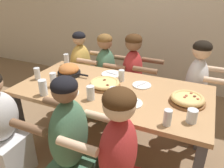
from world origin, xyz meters
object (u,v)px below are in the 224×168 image
object	(u,v)px
pizza_board_main	(187,99)
diner_near_center	(71,152)
drinking_glass_a	(66,59)
drinking_glass_i	(114,94)
empty_plate_a	(142,85)
drinking_glass_g	(54,81)
drinking_glass_d	(91,94)
drinking_glass_e	(167,119)
empty_plate_c	(67,93)
drinking_glass_f	(121,76)
pizza_board_second	(105,84)
diner_far_center	(132,82)
drinking_glass_b	(37,74)
diner_near_midright	(118,167)
skillet_bowl	(69,70)
diner_far_right	(194,94)
drinking_glass_h	(192,116)
diner_near_left	(3,132)
diner_far_midleft	(106,79)
empty_plate_b	(131,103)
diner_far_left	(82,75)
empty_plate_d	(111,74)
drinking_glass_c	(43,88)

from	to	relation	value
pizza_board_main	diner_near_center	size ratio (longest dim) A/B	0.26
drinking_glass_a	drinking_glass_i	bearing A→B (deg)	-32.86
empty_plate_a	drinking_glass_g	size ratio (longest dim) A/B	1.29
drinking_glass_d	drinking_glass_e	world-z (taller)	drinking_glass_d
drinking_glass_d	drinking_glass_g	size ratio (longest dim) A/B	0.89
empty_plate_c	drinking_glass_f	world-z (taller)	drinking_glass_f
pizza_board_second	drinking_glass_a	xyz separation A→B (m)	(-0.70, 0.36, 0.04)
pizza_board_main	empty_plate_a	xyz separation A→B (m)	(-0.45, 0.16, -0.03)
diner_far_center	empty_plate_a	bearing A→B (deg)	27.92
empty_plate_a	drinking_glass_b	bearing A→B (deg)	-164.32
drinking_glass_e	diner_near_midright	distance (m)	0.49
drinking_glass_e	drinking_glass_f	bearing A→B (deg)	135.63
drinking_glass_f	drinking_glass_i	world-z (taller)	same
skillet_bowl	drinking_glass_f	xyz separation A→B (m)	(0.58, 0.09, -0.00)
empty_plate_c	drinking_glass_g	bearing A→B (deg)	161.43
diner_far_center	diner_far_right	distance (m)	0.76
empty_plate_c	drinking_glass_h	xyz separation A→B (m)	(1.10, -0.00, 0.05)
drinking_glass_a	diner_near_left	world-z (taller)	diner_near_left
drinking_glass_b	diner_far_midleft	size ratio (longest dim) A/B	0.11
pizza_board_main	drinking_glass_d	xyz separation A→B (m)	(-0.78, -0.28, 0.02)
pizza_board_main	diner_near_left	size ratio (longest dim) A/B	0.29
drinking_glass_h	empty_plate_c	bearing A→B (deg)	179.89
drinking_glass_d	drinking_glass_i	xyz separation A→B (m)	(0.19, 0.07, 0.00)
pizza_board_main	empty_plate_b	world-z (taller)	pizza_board_main
empty_plate_a	diner_far_left	xyz separation A→B (m)	(-1.02, 0.51, -0.27)
diner_near_center	drinking_glass_f	bearing A→B (deg)	-3.59
empty_plate_d	diner_near_midright	size ratio (longest dim) A/B	0.19
drinking_glass_f	diner_far_midleft	distance (m)	0.71
diner_far_midleft	diner_far_right	world-z (taller)	diner_far_right
empty_plate_b	drinking_glass_b	size ratio (longest dim) A/B	1.53
drinking_glass_d	drinking_glass_h	xyz separation A→B (m)	(0.84, 0.01, -0.01)
empty_plate_a	diner_far_center	size ratio (longest dim) A/B	0.16
diner_near_center	diner_far_right	distance (m)	1.57
pizza_board_second	drinking_glass_a	size ratio (longest dim) A/B	2.30
skillet_bowl	drinking_glass_d	bearing A→B (deg)	-38.10
empty_plate_b	drinking_glass_h	distance (m)	0.50
drinking_glass_b	drinking_glass_d	xyz separation A→B (m)	(0.72, -0.15, -0.01)
empty_plate_a	drinking_glass_f	xyz separation A→B (m)	(-0.23, 0.02, 0.05)
drinking_glass_b	diner_far_right	xyz separation A→B (m)	(1.54, 0.80, -0.30)
diner_far_right	diner_near_midright	xyz separation A→B (m)	(-0.38, -1.37, 0.01)
drinking_glass_c	drinking_glass_h	world-z (taller)	drinking_glass_c
empty_plate_b	diner_near_center	bearing A→B (deg)	-121.77
empty_plate_b	diner_near_midright	world-z (taller)	diner_near_midright
skillet_bowl	empty_plate_c	size ratio (longest dim) A/B	1.68
diner_far_left	diner_near_midright	world-z (taller)	diner_near_midright
empty_plate_a	drinking_glass_g	xyz separation A→B (m)	(-0.78, -0.37, 0.06)
diner_near_midright	drinking_glass_h	bearing A→B (deg)	-43.97
drinking_glass_g	drinking_glass_i	distance (m)	0.64
empty_plate_a	diner_near_midright	bearing A→B (deg)	-83.11
empty_plate_b	drinking_glass_a	bearing A→B (deg)	151.48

